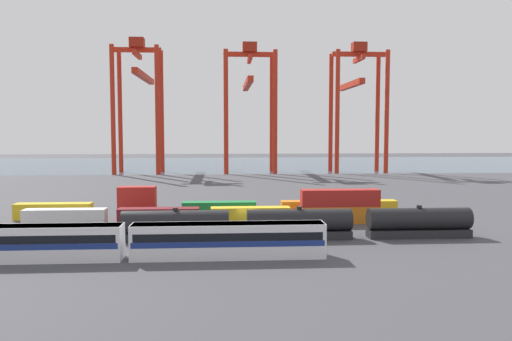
# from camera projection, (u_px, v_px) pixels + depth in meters

# --- Properties ---
(ground_plane) EXTENTS (420.00, 420.00, 0.00)m
(ground_plane) POSITION_uv_depth(u_px,v_px,m) (237.00, 193.00, 116.04)
(ground_plane) COLOR #424247
(harbour_water) EXTENTS (400.00, 110.00, 0.01)m
(harbour_water) POSITION_uv_depth(u_px,v_px,m) (230.00, 164.00, 222.42)
(harbour_water) COLOR #384C60
(harbour_water) RESTS_ON ground_plane
(passenger_train) EXTENTS (44.07, 3.14, 3.90)m
(passenger_train) POSITION_uv_depth(u_px,v_px,m) (127.00, 240.00, 55.85)
(passenger_train) COLOR silver
(passenger_train) RESTS_ON ground_plane
(freight_tank_row) EXTENTS (46.04, 2.85, 4.31)m
(freight_tank_row) POSITION_uv_depth(u_px,v_px,m) (299.00, 224.00, 66.56)
(freight_tank_row) COLOR #232326
(freight_tank_row) RESTS_ON ground_plane
(shipping_container_0) EXTENTS (12.10, 2.44, 2.60)m
(shipping_container_0) POSITION_uv_depth(u_px,v_px,m) (65.00, 218.00, 75.58)
(shipping_container_0) COLOR silver
(shipping_container_0) RESTS_ON ground_plane
(shipping_container_1) EXTENTS (12.10, 2.44, 2.60)m
(shipping_container_1) POSITION_uv_depth(u_px,v_px,m) (159.00, 217.00, 76.51)
(shipping_container_1) COLOR maroon
(shipping_container_1) RESTS_ON ground_plane
(shipping_container_2) EXTENTS (12.10, 2.44, 2.60)m
(shipping_container_2) POSITION_uv_depth(u_px,v_px,m) (250.00, 216.00, 77.43)
(shipping_container_2) COLOR gold
(shipping_container_2) RESTS_ON ground_plane
(shipping_container_3) EXTENTS (12.10, 2.44, 2.60)m
(shipping_container_3) POSITION_uv_depth(u_px,v_px,m) (340.00, 215.00, 78.35)
(shipping_container_3) COLOR orange
(shipping_container_3) RESTS_ON ground_plane
(shipping_container_4) EXTENTS (12.10, 2.44, 2.60)m
(shipping_container_4) POSITION_uv_depth(u_px,v_px,m) (340.00, 198.00, 78.15)
(shipping_container_4) COLOR #AD211C
(shipping_container_4) RESTS_ON shipping_container_3
(shipping_container_5) EXTENTS (12.10, 2.44, 2.60)m
(shipping_container_5) POSITION_uv_depth(u_px,v_px,m) (54.00, 211.00, 81.67)
(shipping_container_5) COLOR gold
(shipping_container_5) RESTS_ON ground_plane
(shipping_container_6) EXTENTS (6.04, 2.44, 2.60)m
(shipping_container_6) POSITION_uv_depth(u_px,v_px,m) (137.00, 210.00, 82.56)
(shipping_container_6) COLOR #AD211C
(shipping_container_6) RESTS_ON ground_plane
(shipping_container_7) EXTENTS (6.04, 2.44, 2.60)m
(shipping_container_7) POSITION_uv_depth(u_px,v_px,m) (137.00, 195.00, 82.36)
(shipping_container_7) COLOR #AD211C
(shipping_container_7) RESTS_ON shipping_container_6
(shipping_container_8) EXTENTS (12.10, 2.44, 2.60)m
(shipping_container_8) POSITION_uv_depth(u_px,v_px,m) (219.00, 210.00, 83.45)
(shipping_container_8) COLOR #197538
(shipping_container_8) RESTS_ON ground_plane
(shipping_container_9) EXTENTS (6.04, 2.44, 2.60)m
(shipping_container_9) POSITION_uv_depth(u_px,v_px,m) (299.00, 209.00, 84.33)
(shipping_container_9) COLOR orange
(shipping_container_9) RESTS_ON ground_plane
(shipping_container_10) EXTENTS (6.04, 2.44, 2.60)m
(shipping_container_10) POSITION_uv_depth(u_px,v_px,m) (378.00, 208.00, 85.22)
(shipping_container_10) COLOR gold
(shipping_container_10) RESTS_ON ground_plane
(gantry_crane_west) EXTENTS (16.02, 41.25, 45.58)m
(gantry_crane_west) POSITION_uv_depth(u_px,v_px,m) (139.00, 91.00, 174.43)
(gantry_crane_west) COLOR red
(gantry_crane_west) RESTS_ON ground_plane
(gantry_crane_central) EXTENTS (18.00, 40.82, 44.46)m
(gantry_crane_central) POSITION_uv_depth(u_px,v_px,m) (249.00, 94.00, 177.00)
(gantry_crane_central) COLOR red
(gantry_crane_central) RESTS_ON ground_plane
(gantry_crane_east) EXTENTS (18.66, 33.43, 44.88)m
(gantry_crane_east) POSITION_uv_depth(u_px,v_px,m) (357.00, 95.00, 178.40)
(gantry_crane_east) COLOR red
(gantry_crane_east) RESTS_ON ground_plane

